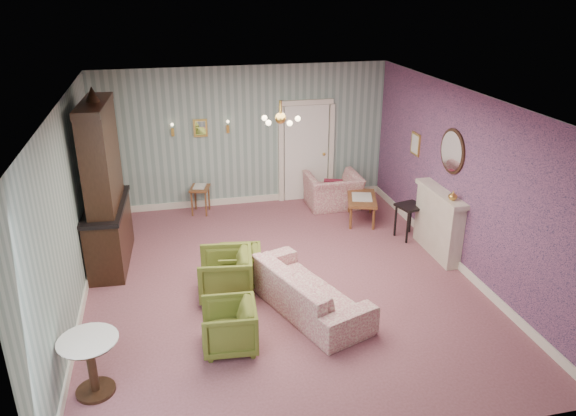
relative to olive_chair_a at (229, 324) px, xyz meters
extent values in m
plane|color=#8E535E|center=(1.01, 1.49, -0.35)|extent=(7.00, 7.00, 0.00)
plane|color=white|center=(1.01, 1.49, 2.55)|extent=(7.00, 7.00, 0.00)
plane|color=gray|center=(1.01, 4.99, 1.10)|extent=(6.00, 0.00, 6.00)
plane|color=gray|center=(1.01, -2.01, 1.10)|extent=(6.00, 0.00, 6.00)
plane|color=gray|center=(-1.99, 1.49, 1.10)|extent=(0.00, 7.00, 7.00)
plane|color=gray|center=(4.01, 1.49, 1.10)|extent=(0.00, 7.00, 7.00)
plane|color=#B55A86|center=(4.00, 1.49, 1.10)|extent=(0.00, 7.00, 7.00)
imported|color=#5F6724|center=(0.00, 0.00, 0.00)|extent=(0.70, 0.74, 0.71)
imported|color=#5F6724|center=(0.11, 1.28, 0.05)|extent=(0.83, 0.87, 0.80)
imported|color=#5F6724|center=(0.38, 1.60, -0.02)|extent=(0.70, 0.73, 0.67)
imported|color=#A14057|center=(1.21, 0.70, 0.08)|extent=(1.38, 2.29, 0.86)
imported|color=#A14057|center=(2.75, 4.34, 0.12)|extent=(1.10, 0.72, 0.96)
imported|color=gold|center=(3.85, 1.49, 0.88)|extent=(0.15, 0.15, 0.15)
cube|color=maroon|center=(2.70, 4.19, 0.13)|extent=(0.41, 0.28, 0.39)
camera|label=1|loc=(-0.60, -6.00, 4.10)|focal=34.47mm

